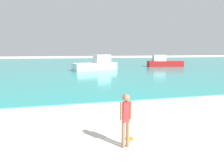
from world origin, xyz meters
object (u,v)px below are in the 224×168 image
person_standing (126,117)px  boat_far (164,62)px  boat_near (97,65)px  frisbee (129,139)px

person_standing → boat_far: (14.36, 24.29, -0.15)m
boat_near → boat_far: size_ratio=1.07×
person_standing → boat_far: size_ratio=0.26×
boat_far → person_standing: bearing=-110.7°
boat_near → person_standing: bearing=64.2°
person_standing → frisbee: 1.04m
boat_near → boat_far: 12.65m
person_standing → frisbee: (0.27, 0.44, -0.91)m
frisbee → boat_near: bearing=85.1°
frisbee → boat_near: size_ratio=0.04×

